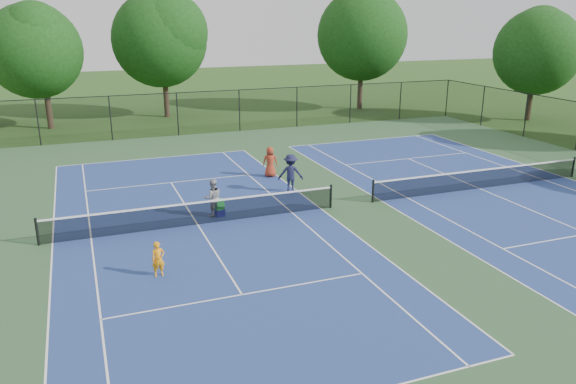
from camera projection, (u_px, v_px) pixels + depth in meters
name	position (u px, v px, depth m)	size (l,w,h in m)	color
ground	(352.00, 205.00, 25.17)	(140.00, 140.00, 0.00)	#234716
court_pad	(352.00, 205.00, 25.17)	(36.00, 36.00, 0.01)	#335A36
tennis_court_left	(198.00, 223.00, 22.77)	(12.00, 23.83, 1.07)	navy
tennis_court_right	(480.00, 187.00, 27.51)	(12.00, 23.83, 1.07)	navy
perimeter_fence	(353.00, 171.00, 24.68)	(36.08, 36.08, 3.02)	black
tree_back_a	(41.00, 46.00, 40.33)	(6.80, 6.80, 9.15)	#2D2116
tree_back_b	(162.00, 35.00, 44.99)	(7.60, 7.60, 10.03)	#2D2116
tree_back_d	(362.00, 31.00, 48.90)	(7.80, 7.80, 10.37)	#2D2116
tree_side_e	(537.00, 46.00, 43.68)	(6.60, 6.60, 8.87)	#2D2116
child_player	(158.00, 259.00, 18.17)	(0.43, 0.29, 1.19)	orange
instructor	(213.00, 198.00, 23.55)	(0.79, 0.61, 1.62)	#9B9B9E
bystander_b	(291.00, 173.00, 26.79)	(1.20, 0.69, 1.85)	#1B1C3C
bystander_c	(270.00, 162.00, 29.35)	(0.79, 0.51, 1.61)	#9C321C
ball_crate	(220.00, 213.00, 23.75)	(0.37, 0.31, 0.30)	navy
ball_hopper	(219.00, 204.00, 23.64)	(0.34, 0.28, 0.44)	green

